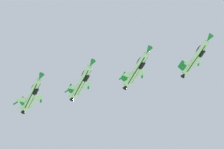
{
  "coord_description": "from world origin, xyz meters",
  "views": [
    {
      "loc": [
        4.52,
        0.67,
        1.6
      ],
      "look_at": [
        -20.93,
        67.46,
        115.79
      ],
      "focal_mm": 72.16,
      "sensor_mm": 36.0,
      "label": 1
    }
  ],
  "objects_px": {
    "fighter_jet_left_wing": "(137,69)",
    "fighter_jet_left_outer": "(32,94)",
    "fighter_jet_right_wing": "(82,81)",
    "fighter_jet_lead": "(196,57)"
  },
  "relations": [
    {
      "from": "fighter_jet_left_wing",
      "to": "fighter_jet_left_outer",
      "type": "bearing_deg",
      "value": -43.33
    },
    {
      "from": "fighter_jet_right_wing",
      "to": "fighter_jet_left_outer",
      "type": "relative_size",
      "value": 1.0
    },
    {
      "from": "fighter_jet_right_wing",
      "to": "fighter_jet_left_wing",
      "type": "bearing_deg",
      "value": 134.81
    },
    {
      "from": "fighter_jet_lead",
      "to": "fighter_jet_left_outer",
      "type": "xyz_separation_m",
      "value": [
        -50.26,
        -6.41,
        -2.06
      ]
    },
    {
      "from": "fighter_jet_lead",
      "to": "fighter_jet_right_wing",
      "type": "relative_size",
      "value": 1.0
    },
    {
      "from": "fighter_jet_left_wing",
      "to": "fighter_jet_right_wing",
      "type": "relative_size",
      "value": 1.0
    },
    {
      "from": "fighter_jet_left_wing",
      "to": "fighter_jet_left_outer",
      "type": "xyz_separation_m",
      "value": [
        -33.01,
        -2.36,
        0.8
      ]
    },
    {
      "from": "fighter_jet_left_wing",
      "to": "fighter_jet_left_outer",
      "type": "relative_size",
      "value": 1.0
    },
    {
      "from": "fighter_jet_right_wing",
      "to": "fighter_jet_left_outer",
      "type": "height_order",
      "value": "fighter_jet_right_wing"
    },
    {
      "from": "fighter_jet_left_outer",
      "to": "fighter_jet_right_wing",
      "type": "bearing_deg",
      "value": 138.7
    }
  ]
}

